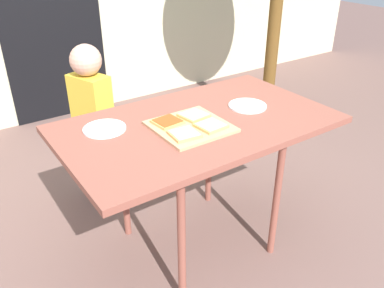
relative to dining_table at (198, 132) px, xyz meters
name	(u,v)px	position (x,y,z in m)	size (l,w,h in m)	color
ground_plane	(197,241)	(0.00, 0.00, -0.72)	(16.00, 16.00, 0.00)	brown
house_door	(49,8)	(-0.02, 2.21, 0.28)	(0.90, 0.02, 2.00)	black
dining_table	(198,132)	(0.00, 0.00, 0.00)	(1.35, 0.79, 0.78)	brown
cutting_board	(190,127)	(-0.07, -0.04, 0.07)	(0.34, 0.34, 0.01)	tan
pizza_slice_far_left	(167,122)	(-0.15, 0.04, 0.08)	(0.13, 0.13, 0.02)	#E8A658
pizza_slice_far_right	(194,115)	(-0.01, 0.03, 0.08)	(0.14, 0.14, 0.02)	#E8A658
pizza_slice_near_right	(211,126)	(-0.01, -0.11, 0.08)	(0.13, 0.13, 0.02)	#E8A658
pizza_slice_near_left	(184,134)	(-0.16, -0.11, 0.08)	(0.13, 0.13, 0.02)	#E8A658
plate_white_right	(247,106)	(0.32, 0.00, 0.06)	(0.20, 0.20, 0.01)	white
plate_white_left	(105,129)	(-0.42, 0.17, 0.06)	(0.20, 0.20, 0.01)	white
child_left	(93,115)	(-0.27, 0.73, -0.11)	(0.21, 0.27, 1.04)	#494763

